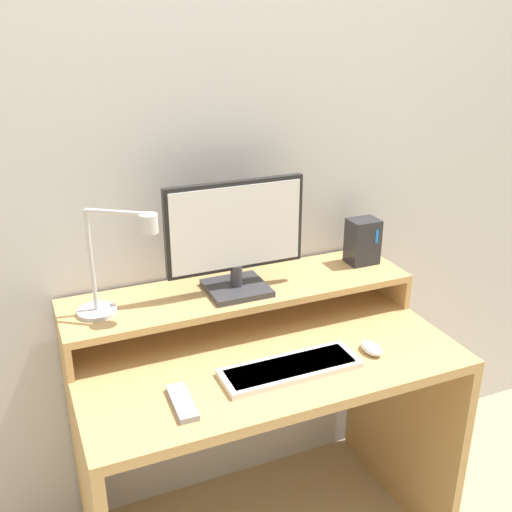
% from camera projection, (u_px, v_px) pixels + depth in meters
% --- Properties ---
extents(wall_back, '(6.00, 0.05, 2.50)m').
position_uv_depth(wall_back, '(218.00, 148.00, 1.83)').
color(wall_back, silver).
rests_on(wall_back, ground_plane).
extents(desk, '(1.08, 0.62, 0.73)m').
position_uv_depth(desk, '(262.00, 412.00, 1.81)').
color(desk, tan).
rests_on(desk, ground_plane).
extents(monitor_shelf, '(1.08, 0.27, 0.12)m').
position_uv_depth(monitor_shelf, '(240.00, 293.00, 1.84)').
color(monitor_shelf, tan).
rests_on(monitor_shelf, desk).
extents(monitor, '(0.42, 0.17, 0.34)m').
position_uv_depth(monitor, '(236.00, 236.00, 1.74)').
color(monitor, '#38383D').
rests_on(monitor, monitor_shelf).
extents(desk_lamp, '(0.22, 0.18, 0.31)m').
position_uv_depth(desk_lamp, '(115.00, 268.00, 1.61)').
color(desk_lamp, silver).
rests_on(desk_lamp, monitor_shelf).
extents(router_dock, '(0.10, 0.08, 0.15)m').
position_uv_depth(router_dock, '(363.00, 241.00, 1.98)').
color(router_dock, '#28282D').
rests_on(router_dock, monitor_shelf).
extents(keyboard, '(0.38, 0.13, 0.02)m').
position_uv_depth(keyboard, '(290.00, 368.00, 1.61)').
color(keyboard, white).
rests_on(keyboard, desk).
extents(mouse, '(0.05, 0.08, 0.03)m').
position_uv_depth(mouse, '(371.00, 348.00, 1.70)').
color(mouse, silver).
rests_on(mouse, desk).
extents(remote_control, '(0.05, 0.15, 0.02)m').
position_uv_depth(remote_control, '(182.00, 402.00, 1.48)').
color(remote_control, '#99999E').
rests_on(remote_control, desk).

